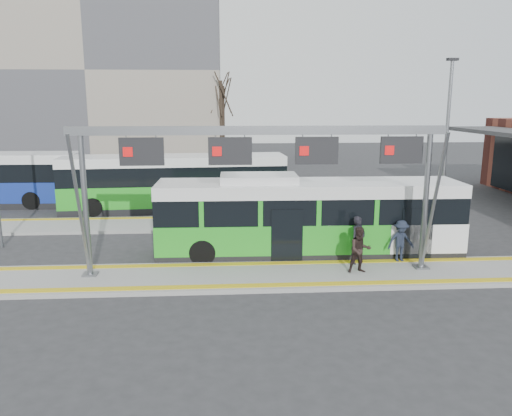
{
  "coord_description": "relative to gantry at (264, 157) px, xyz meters",
  "views": [
    {
      "loc": [
        -1.72,
        -16.83,
        6.13
      ],
      "look_at": [
        -0.44,
        3.0,
        1.92
      ],
      "focal_mm": 35.0,
      "sensor_mm": 36.0,
      "label": 1
    }
  ],
  "objects": [
    {
      "name": "ground",
      "position": [
        0.35,
        -0.25,
        -4.3
      ],
      "size": [
        120.0,
        120.0,
        0.0
      ],
      "primitive_type": "plane",
      "color": "#2D2D30",
      "rests_on": "ground"
    },
    {
      "name": "platform_main",
      "position": [
        0.35,
        -0.25,
        -4.22
      ],
      "size": [
        22.0,
        3.0,
        0.15
      ],
      "primitive_type": "cube",
      "color": "gray",
      "rests_on": "ground"
    },
    {
      "name": "platform_second",
      "position": [
        -3.65,
        7.75,
        -4.22
      ],
      "size": [
        20.0,
        3.0,
        0.15
      ],
      "primitive_type": "cube",
      "color": "gray",
      "rests_on": "ground"
    },
    {
      "name": "tactile_main",
      "position": [
        0.35,
        -0.25,
        -4.14
      ],
      "size": [
        22.0,
        2.65,
        0.02
      ],
      "color": "gold",
      "rests_on": "platform_main"
    },
    {
      "name": "tactile_second",
      "position": [
        -3.65,
        8.9,
        -4.14
      ],
      "size": [
        20.0,
        0.35,
        0.02
      ],
      "color": "gold",
      "rests_on": "platform_second"
    },
    {
      "name": "gantry",
      "position": [
        0.0,
        0.0,
        0.0
      ],
      "size": [
        13.0,
        1.68,
        5.2
      ],
      "color": "slate",
      "rests_on": "platform_main"
    },
    {
      "name": "apartment_block",
      "position": [
        -13.65,
        35.75,
        4.91
      ],
      "size": [
        24.5,
        12.5,
        18.4
      ],
      "color": "gray",
      "rests_on": "ground"
    },
    {
      "name": "hero_bus",
      "position": [
        1.98,
        2.44,
        -2.77
      ],
      "size": [
        12.18,
        2.76,
        3.34
      ],
      "rotation": [
        0.0,
        0.0,
        -0.02
      ],
      "color": "black",
      "rests_on": "ground"
    },
    {
      "name": "bg_bus_green",
      "position": [
        -4.22,
        11.59,
        -2.74
      ],
      "size": [
        12.79,
        3.46,
        3.16
      ],
      "rotation": [
        0.0,
        0.0,
        0.06
      ],
      "color": "black",
      "rests_on": "ground"
    },
    {
      "name": "passenger_a",
      "position": [
        3.63,
        0.73,
        -3.24
      ],
      "size": [
        0.79,
        0.73,
        1.82
      ],
      "primitive_type": "imported",
      "rotation": [
        0.0,
        0.0,
        0.59
      ],
      "color": "black",
      "rests_on": "platform_main"
    },
    {
      "name": "passenger_b",
      "position": [
        3.43,
        -0.29,
        -3.31
      ],
      "size": [
        0.85,
        0.68,
        1.67
      ],
      "primitive_type": "imported",
      "rotation": [
        0.0,
        0.0,
        0.06
      ],
      "color": "black",
      "rests_on": "platform_main"
    },
    {
      "name": "passenger_c",
      "position": [
        5.32,
        0.85,
        -3.34
      ],
      "size": [
        1.1,
        0.71,
        1.61
      ],
      "primitive_type": "imported",
      "rotation": [
        0.0,
        0.0,
        0.11
      ],
      "color": "#1C2333",
      "rests_on": "platform_main"
    },
    {
      "name": "tree_left",
      "position": [
        -1.37,
        29.99,
        2.25
      ],
      "size": [
        1.4,
        1.4,
        8.64
      ],
      "color": "#382B21",
      "rests_on": "ground"
    },
    {
      "name": "tree_mid",
      "position": [
        -1.57,
        29.66,
        2.65
      ],
      "size": [
        1.4,
        1.4,
        9.16
      ],
      "color": "#382B21",
      "rests_on": "ground"
    },
    {
      "name": "lamp_east",
      "position": [
        8.99,
        5.66,
        -0.01
      ],
      "size": [
        0.5,
        0.25,
        8.1
      ],
      "color": "slate",
      "rests_on": "ground"
    }
  ]
}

